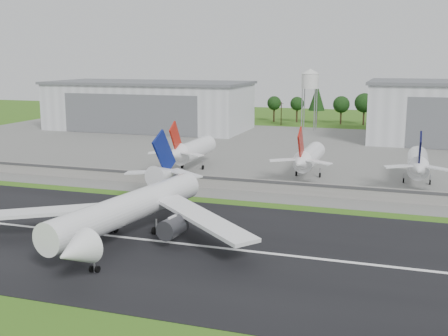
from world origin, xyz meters
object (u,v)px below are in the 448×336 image
(parked_jet_red_a, at_px, (191,150))
(parked_jet_red_b, at_px, (308,157))
(main_airliner, at_px, (129,215))
(parked_jet_navy, at_px, (418,163))

(parked_jet_red_a, bearing_deg, parked_jet_red_b, -0.05)
(main_airliner, xyz_separation_m, parked_jet_red_b, (23.03, 66.98, 1.18))
(parked_jet_navy, bearing_deg, main_airliner, -128.60)
(parked_jet_red_a, height_order, parked_jet_red_b, parked_jet_red_a)
(main_airliner, bearing_deg, parked_jet_red_b, -100.01)
(main_airliner, xyz_separation_m, parked_jet_navy, (53.48, 66.99, 1.26))
(main_airliner, distance_m, parked_jet_navy, 85.73)
(main_airliner, height_order, parked_jet_navy, main_airliner)
(parked_jet_red_a, distance_m, parked_jet_red_b, 36.71)
(parked_jet_red_b, height_order, parked_jet_navy, parked_jet_navy)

